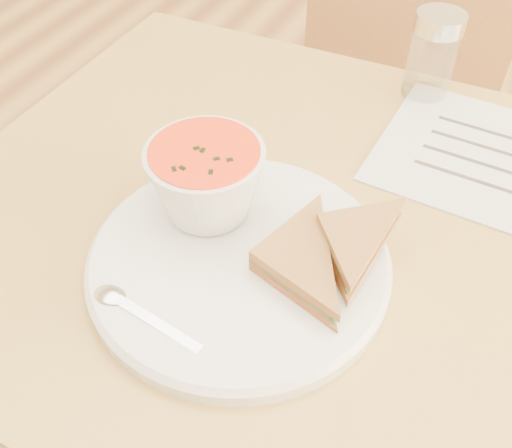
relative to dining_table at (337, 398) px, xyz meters
The scene contains 8 objects.
dining_table is the anchor object (origin of this frame).
chair_far 0.49m from the dining_table, 97.84° to the left, with size 0.41×0.41×0.93m, color brown, non-canonical shape.
plate 0.41m from the dining_table, 137.98° to the right, with size 0.31×0.31×0.02m, color silver, non-canonical shape.
soup_bowl 0.47m from the dining_table, 161.36° to the right, with size 0.12×0.12×0.08m, color silver, non-canonical shape.
sandwich_half_a 0.43m from the dining_table, 128.79° to the right, with size 0.11×0.11×0.03m, color #A4683A, non-canonical shape.
sandwich_half_b 0.42m from the dining_table, 136.40° to the right, with size 0.10×0.10×0.03m, color #A4683A, non-canonical shape.
spoon 0.47m from the dining_table, 125.84° to the right, with size 0.17×0.03×0.01m, color silver, non-canonical shape.
condiment_shaker 0.53m from the dining_table, 93.21° to the left, with size 0.07×0.07×0.12m, color silver, non-canonical shape.
Camera 1 is at (0.06, -0.44, 1.21)m, focal length 40.00 mm.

